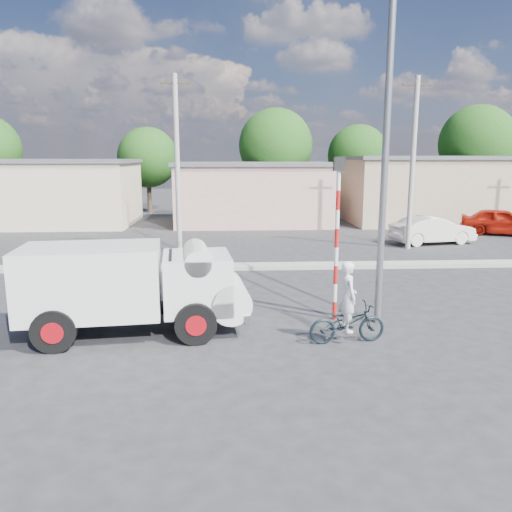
{
  "coord_description": "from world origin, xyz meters",
  "views": [
    {
      "loc": [
        0.37,
        -11.39,
        4.34
      ],
      "look_at": [
        1.19,
        3.96,
        1.3
      ],
      "focal_mm": 35.0,
      "sensor_mm": 36.0,
      "label": 1
    }
  ],
  "objects_px": {
    "car_red": "(502,222)",
    "truck": "(136,285)",
    "car_cream": "(432,230)",
    "traffic_pole": "(337,225)",
    "cyclist": "(348,309)",
    "streetlight": "(380,132)",
    "bicycle": "(347,323)"
  },
  "relations": [
    {
      "from": "traffic_pole",
      "to": "cyclist",
      "type": "bearing_deg",
      "value": -92.26
    },
    {
      "from": "cyclist",
      "to": "traffic_pole",
      "type": "xyz_separation_m",
      "value": [
        0.07,
        1.73,
        1.75
      ]
    },
    {
      "from": "bicycle",
      "to": "traffic_pole",
      "type": "distance_m",
      "value": 2.73
    },
    {
      "from": "car_red",
      "to": "truck",
      "type": "bearing_deg",
      "value": 155.65
    },
    {
      "from": "car_cream",
      "to": "car_red",
      "type": "relative_size",
      "value": 0.96
    },
    {
      "from": "car_red",
      "to": "bicycle",
      "type": "bearing_deg",
      "value": 166.82
    },
    {
      "from": "truck",
      "to": "traffic_pole",
      "type": "relative_size",
      "value": 1.29
    },
    {
      "from": "truck",
      "to": "car_red",
      "type": "height_order",
      "value": "truck"
    },
    {
      "from": "truck",
      "to": "streetlight",
      "type": "relative_size",
      "value": 0.63
    },
    {
      "from": "truck",
      "to": "car_cream",
      "type": "relative_size",
      "value": 1.32
    },
    {
      "from": "truck",
      "to": "car_cream",
      "type": "height_order",
      "value": "truck"
    },
    {
      "from": "bicycle",
      "to": "streetlight",
      "type": "bearing_deg",
      "value": -41.57
    },
    {
      "from": "car_red",
      "to": "streetlight",
      "type": "height_order",
      "value": "streetlight"
    },
    {
      "from": "car_cream",
      "to": "streetlight",
      "type": "relative_size",
      "value": 0.47
    },
    {
      "from": "streetlight",
      "to": "bicycle",
      "type": "bearing_deg",
      "value": -125.12
    },
    {
      "from": "cyclist",
      "to": "streetlight",
      "type": "bearing_deg",
      "value": -41.57
    },
    {
      "from": "streetlight",
      "to": "cyclist",
      "type": "bearing_deg",
      "value": -125.12
    },
    {
      "from": "truck",
      "to": "car_red",
      "type": "xyz_separation_m",
      "value": [
        17.82,
        15.34,
        -0.49
      ]
    },
    {
      "from": "car_cream",
      "to": "traffic_pole",
      "type": "relative_size",
      "value": 0.98
    },
    {
      "from": "car_cream",
      "to": "traffic_pole",
      "type": "xyz_separation_m",
      "value": [
        -7.52,
        -11.8,
        1.89
      ]
    },
    {
      "from": "traffic_pole",
      "to": "truck",
      "type": "bearing_deg",
      "value": -170.81
    },
    {
      "from": "bicycle",
      "to": "cyclist",
      "type": "bearing_deg",
      "value": -6.44
    },
    {
      "from": "truck",
      "to": "cyclist",
      "type": "relative_size",
      "value": 3.35
    },
    {
      "from": "truck",
      "to": "traffic_pole",
      "type": "distance_m",
      "value": 5.39
    },
    {
      "from": "streetlight",
      "to": "traffic_pole",
      "type": "bearing_deg",
      "value": 162.27
    },
    {
      "from": "truck",
      "to": "cyclist",
      "type": "bearing_deg",
      "value": -16.07
    },
    {
      "from": "traffic_pole",
      "to": "streetlight",
      "type": "xyz_separation_m",
      "value": [
        0.94,
        -0.3,
        2.37
      ]
    },
    {
      "from": "bicycle",
      "to": "car_red",
      "type": "bearing_deg",
      "value": -44.55
    },
    {
      "from": "bicycle",
      "to": "car_cream",
      "type": "bearing_deg",
      "value": -35.72
    },
    {
      "from": "truck",
      "to": "traffic_pole",
      "type": "height_order",
      "value": "traffic_pole"
    },
    {
      "from": "bicycle",
      "to": "cyclist",
      "type": "height_order",
      "value": "cyclist"
    },
    {
      "from": "streetlight",
      "to": "car_red",
      "type": "bearing_deg",
      "value": 51.62
    }
  ]
}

